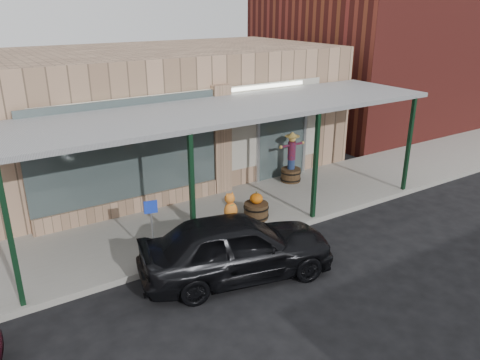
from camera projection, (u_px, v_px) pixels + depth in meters
ground at (314, 278)px, 10.13m from camera, size 120.00×120.00×0.00m
sidewalk at (228, 215)px, 12.94m from camera, size 40.00×3.20×0.15m
storefront at (157, 113)px, 15.81m from camera, size 12.00×6.25×4.20m
awning at (228, 111)px, 11.86m from camera, size 12.00×3.00×3.04m
block_buildings_near at (194, 56)px, 17.04m from camera, size 61.00×8.00×8.00m
barrel_scarecrow at (291, 165)px, 15.02m from camera, size 0.99×0.76×1.64m
barrel_pumpkin at (256, 209)px, 12.49m from camera, size 0.80×0.80×0.77m
handicap_sign at (152, 222)px, 10.28m from camera, size 0.29×0.09×1.42m
parked_sedan at (237, 246)px, 9.98m from camera, size 4.44×2.58×1.61m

